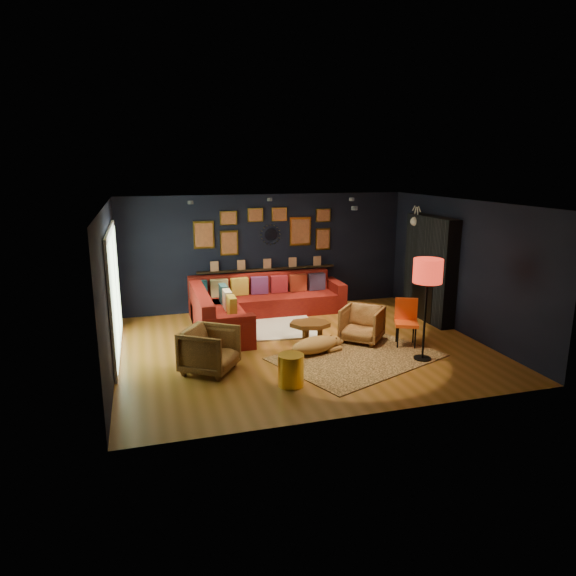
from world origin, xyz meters
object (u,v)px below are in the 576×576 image
object	(u,v)px
pouf	(232,329)
gold_stool	(291,370)
armchair_right	(362,323)
coffee_table	(310,326)
sectional	(249,306)
orange_chair	(406,318)
floor_lamp	(428,275)
armchair_left	(210,348)
dog	(315,342)

from	to	relation	value
pouf	gold_stool	size ratio (longest dim) A/B	0.97
armchair_right	gold_stool	bearing A→B (deg)	-99.01
coffee_table	pouf	xyz separation A→B (m)	(-1.33, 0.69, -0.15)
sectional	orange_chair	size ratio (longest dim) A/B	3.94
floor_lamp	coffee_table	bearing A→B (deg)	140.80
armchair_right	floor_lamp	world-z (taller)	floor_lamp
coffee_table	armchair_right	world-z (taller)	armchair_right
pouf	gold_stool	xyz separation A→B (m)	(0.47, -2.36, 0.06)
sectional	armchair_right	size ratio (longest dim) A/B	4.65
armchair_right	floor_lamp	size ratio (longest dim) A/B	0.42
armchair_left	floor_lamp	size ratio (longest dim) A/B	0.46
armchair_left	orange_chair	xyz separation A→B (m)	(3.63, 0.26, 0.11)
coffee_table	floor_lamp	xyz separation A→B (m)	(1.59, -1.29, 1.14)
coffee_table	gold_stool	xyz separation A→B (m)	(-0.86, -1.68, -0.09)
coffee_table	armchair_right	distance (m)	0.99
pouf	dog	bearing A→B (deg)	-43.68
floor_lamp	gold_stool	bearing A→B (deg)	-171.17
gold_stool	sectional	bearing A→B (deg)	88.78
orange_chair	coffee_table	bearing A→B (deg)	-174.23
coffee_table	dog	world-z (taller)	coffee_table
armchair_left	orange_chair	bearing A→B (deg)	-51.84
pouf	armchair_right	distance (m)	2.46
armchair_right	orange_chair	size ratio (longest dim) A/B	0.85
armchair_left	gold_stool	distance (m)	1.42
armchair_left	dog	world-z (taller)	armchair_left
armchair_right	orange_chair	world-z (taller)	orange_chair
armchair_right	dog	distance (m)	1.13
floor_lamp	armchair_left	bearing A→B (deg)	171.87
floor_lamp	pouf	bearing A→B (deg)	145.85
armchair_left	gold_stool	size ratio (longest dim) A/B	1.63
floor_lamp	orange_chair	bearing A→B (deg)	83.55
gold_stool	dog	xyz separation A→B (m)	(0.78, 1.16, -0.03)
pouf	sectional	bearing A→B (deg)	62.09
armchair_right	gold_stool	distance (m)	2.40
orange_chair	floor_lamp	world-z (taller)	floor_lamp
gold_stool	floor_lamp	world-z (taller)	floor_lamp
sectional	dog	size ratio (longest dim) A/B	2.69
orange_chair	floor_lamp	size ratio (longest dim) A/B	0.49
coffee_table	floor_lamp	size ratio (longest dim) A/B	0.51
coffee_table	pouf	size ratio (longest dim) A/B	1.89
pouf	dog	distance (m)	1.74
sectional	coffee_table	xyz separation A→B (m)	(0.79, -1.71, 0.02)
armchair_left	armchair_right	world-z (taller)	armchair_left
armchair_right	dog	xyz separation A→B (m)	(-1.05, -0.37, -0.15)
armchair_right	dog	world-z (taller)	armchair_right
sectional	orange_chair	xyz separation A→B (m)	(2.46, -2.24, 0.19)
coffee_table	gold_stool	bearing A→B (deg)	-117.16
coffee_table	sectional	bearing A→B (deg)	114.67
gold_stool	orange_chair	world-z (taller)	orange_chair
armchair_left	armchair_right	distance (m)	3.00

